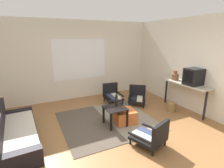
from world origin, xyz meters
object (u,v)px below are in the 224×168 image
coffee_table (115,112)px  armchair_striped_foreground (152,136)px  crt_television (194,77)px  armchair_by_window (112,94)px  armchair_corner (137,96)px  console_shelf (185,86)px  couch (14,133)px  ottoman_orange (125,116)px  clay_vase (175,76)px  glass_bottle (116,100)px  wicker_basket (171,107)px

coffee_table → armchair_striped_foreground: armchair_striped_foreground is taller
crt_television → armchair_by_window: bearing=131.4°
armchair_corner → console_shelf: bearing=-46.9°
armchair_corner → armchair_by_window: bearing=140.8°
couch → coffee_table: (2.22, -0.26, 0.14)m
couch → armchair_striped_foreground: couch is taller
ottoman_orange → clay_vase: clay_vase is taller
coffee_table → console_shelf: bearing=-2.1°
armchair_striped_foreground → crt_television: (1.98, 0.77, 0.85)m
coffee_table → armchair_by_window: size_ratio=0.78×
armchair_striped_foreground → glass_bottle: size_ratio=2.39×
armchair_striped_foreground → ottoman_orange: bearing=88.0°
armchair_by_window → glass_bottle: glass_bottle is taller
wicker_basket → armchair_by_window: bearing=131.0°
crt_television → glass_bottle: (-2.13, 0.48, -0.49)m
couch → crt_television: bearing=-7.7°
clay_vase → console_shelf: bearing=-90.0°
coffee_table → clay_vase: bearing=7.9°
armchair_corner → crt_television: (0.95, -1.28, 0.82)m
coffee_table → crt_television: crt_television is taller
console_shelf → crt_television: size_ratio=3.39×
ottoman_orange → wicker_basket: ottoman_orange is taller
clay_vase → coffee_table: bearing=-172.1°
wicker_basket → ottoman_orange: bearing=179.7°
glass_bottle → coffee_table: bearing=-127.9°
armchair_striped_foreground → armchair_corner: (1.04, 2.05, 0.03)m
ottoman_orange → glass_bottle: 0.49m
glass_bottle → armchair_corner: bearing=34.0°
armchair_corner → armchair_striped_foreground: bearing=-116.8°
armchair_striped_foreground → crt_television: 2.29m
coffee_table → couch: bearing=173.4°
crt_television → glass_bottle: size_ratio=1.44×
armchair_by_window → console_shelf: 2.28m
armchair_by_window → armchair_striped_foreground: bearing=-98.6°
couch → armchair_striped_foreground: 2.83m
armchair_striped_foreground → clay_vase: 2.55m
armchair_corner → wicker_basket: bearing=-56.4°
clay_vase → glass_bottle: bearing=-175.3°
coffee_table → wicker_basket: (1.89, 0.02, -0.23)m
armchair_corner → console_shelf: size_ratio=0.48×
console_shelf → couch: bearing=175.6°
coffee_table → armchair_by_window: 1.60m
console_shelf → wicker_basket: (-0.34, 0.10, -0.63)m
armchair_striped_foreground → armchair_by_window: bearing=81.4°
ottoman_orange → clay_vase: bearing=8.3°
ottoman_orange → coffee_table: bearing=-174.5°
armchair_corner → glass_bottle: (-1.18, -0.79, 0.33)m
armchair_by_window → couch: bearing=-157.3°
console_shelf → clay_vase: 0.45m
coffee_table → armchair_corner: armchair_corner is taller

